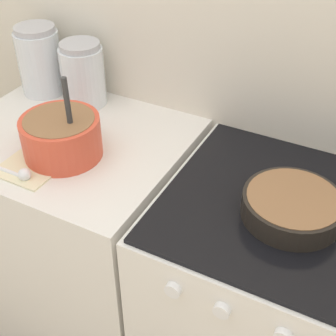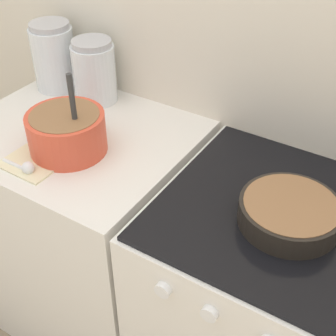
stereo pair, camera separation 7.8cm
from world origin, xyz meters
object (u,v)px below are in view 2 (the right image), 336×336
Objects in this scene: stove at (271,322)px; storage_jar_left at (55,61)px; storage_jar_middle at (95,75)px; mixing_bowl at (67,130)px; baking_pan at (290,212)px.

storage_jar_left reaches higher than stove.
stove is at bearing -14.64° from storage_jar_middle.
stove is at bearing -12.02° from storage_jar_left.
mixing_bowl is 0.32m from storage_jar_middle.
storage_jar_middle is at bearing 113.80° from mixing_bowl.
baking_pan is 1.15× the size of storage_jar_middle.
stove is 0.48m from baking_pan.
stove is 3.67× the size of storage_jar_left.
storage_jar_left is at bearing 180.00° from storage_jar_middle.
stove is 3.41× the size of mixing_bowl.
mixing_bowl is at bearing -173.35° from stove.
storage_jar_middle is (-0.79, 0.24, 0.06)m from baking_pan.
storage_jar_left is 0.18m from storage_jar_middle.
baking_pan is at bearing -105.47° from stove.
mixing_bowl reaches higher than baking_pan.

